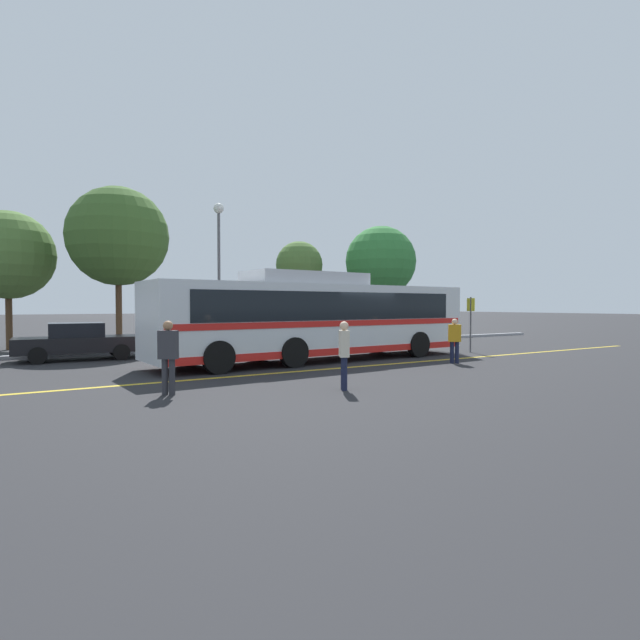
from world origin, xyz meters
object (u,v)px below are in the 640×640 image
at_px(transit_bus, 320,317).
at_px(bus_stop_sign, 471,317).
at_px(parked_car_1, 79,341).
at_px(pedestrian_1, 455,338).
at_px(tree_1, 381,262).
at_px(parked_car_2, 231,337).
at_px(tree_3, 299,265).
at_px(pedestrian_0, 168,353).
at_px(street_lamp, 219,245).
at_px(pedestrian_2, 344,351).
at_px(tree_0, 118,237).
at_px(tree_2, 8,255).

height_order(transit_bus, bus_stop_sign, transit_bus).
distance_m(parked_car_1, pedestrian_1, 13.77).
bearing_deg(bus_stop_sign, tree_1, 161.36).
bearing_deg(parked_car_2, tree_3, -51.00).
bearing_deg(parked_car_1, bus_stop_sign, 72.12).
distance_m(pedestrian_0, bus_stop_sign, 14.30).
bearing_deg(street_lamp, pedestrian_2, -97.64).
bearing_deg(transit_bus, pedestrian_0, -61.08).
xyz_separation_m(parked_car_2, street_lamp, (0.53, 2.88, 4.32)).
xyz_separation_m(pedestrian_0, tree_1, (16.48, 13.00, 3.78)).
height_order(pedestrian_1, tree_0, tree_0).
bearing_deg(pedestrian_1, tree_1, 100.86).
xyz_separation_m(pedestrian_2, tree_2, (-6.97, 16.98, 3.38)).
bearing_deg(transit_bus, pedestrian_2, -29.46).
height_order(pedestrian_1, street_lamp, street_lamp).
bearing_deg(tree_2, transit_bus, -49.11).
xyz_separation_m(transit_bus, bus_stop_sign, (7.27, -0.66, -0.10)).
bearing_deg(tree_2, tree_3, -2.39).
bearing_deg(street_lamp, tree_1, 5.60).
bearing_deg(tree_1, tree_0, 179.21).
height_order(parked_car_1, street_lamp, street_lamp).
bearing_deg(street_lamp, parked_car_1, -156.13).
distance_m(parked_car_1, tree_2, 7.68).
height_order(pedestrian_0, tree_1, tree_1).
distance_m(tree_1, tree_2, 19.81).
xyz_separation_m(parked_car_2, pedestrian_1, (5.15, -8.09, 0.21)).
distance_m(pedestrian_0, pedestrian_2, 4.09).
bearing_deg(pedestrian_2, parked_car_2, -158.72).
distance_m(parked_car_1, bus_stop_sign, 15.83).
distance_m(parked_car_2, pedestrian_0, 10.37).
bearing_deg(tree_3, pedestrian_1, -96.13).
bearing_deg(parked_car_2, tree_2, 50.28).
bearing_deg(pedestrian_0, parked_car_2, -82.08).
distance_m(pedestrian_1, bus_stop_sign, 4.48).
bearing_deg(tree_2, pedestrian_0, -78.36).
distance_m(street_lamp, tree_3, 6.77).
bearing_deg(tree_1, pedestrian_0, -141.72).
bearing_deg(parked_car_1, tree_2, -157.95).
bearing_deg(bus_stop_sign, parked_car_2, -125.60).
xyz_separation_m(tree_0, tree_3, (10.51, 1.60, -0.78)).
distance_m(parked_car_2, street_lamp, 5.22).
bearing_deg(tree_0, tree_3, 8.65).
bearing_deg(pedestrian_2, tree_2, -129.55).
height_order(transit_bus, tree_1, tree_1).
height_order(parked_car_1, tree_1, tree_1).
bearing_deg(parked_car_2, pedestrian_0, 148.80).
height_order(pedestrian_2, tree_2, tree_2).
distance_m(tree_2, tree_3, 14.89).
height_order(parked_car_2, street_lamp, street_lamp).
bearing_deg(tree_0, transit_bus, -59.19).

